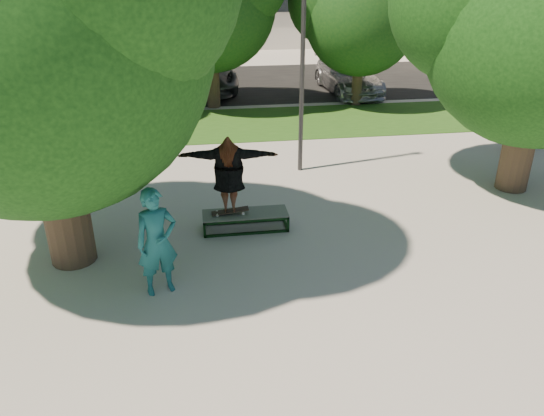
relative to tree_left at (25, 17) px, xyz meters
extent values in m
plane|color=gray|center=(4.29, -1.09, -4.42)|extent=(120.00, 120.00, 0.00)
cube|color=#214C15|center=(5.29, 8.41, -4.41)|extent=(30.00, 4.00, 0.02)
cube|color=black|center=(4.29, 14.91, -4.42)|extent=(40.00, 8.00, 0.01)
cylinder|color=#38281E|center=(0.09, -0.09, -2.82)|extent=(0.84, 0.84, 3.20)
sphere|color=black|center=(0.09, -0.09, -0.35)|extent=(5.80, 5.80, 5.80)
cylinder|color=#38281E|center=(10.29, 1.91, -2.92)|extent=(0.76, 0.76, 3.00)
sphere|color=black|center=(10.29, 1.91, -0.64)|extent=(5.20, 5.20, 5.20)
cylinder|color=#38281E|center=(-2.21, 9.91, -3.02)|extent=(0.44, 0.44, 2.80)
sphere|color=black|center=(-2.21, 9.91, -0.96)|extent=(4.40, 4.40, 4.40)
cylinder|color=#38281E|center=(3.29, 10.91, -2.92)|extent=(0.50, 0.50, 3.00)
sphere|color=black|center=(3.29, 10.91, -0.70)|extent=(4.80, 4.80, 4.80)
cylinder|color=#38281E|center=(8.79, 10.41, -3.12)|extent=(0.40, 0.40, 2.60)
sphere|color=black|center=(8.79, 10.41, -1.19)|extent=(4.20, 4.20, 4.20)
sphere|color=black|center=(7.74, 11.04, -0.67)|extent=(3.15, 3.15, 3.15)
cylinder|color=#2D2D30|center=(5.29, 3.91, -1.42)|extent=(0.12, 0.12, 6.00)
cube|color=#475147|center=(3.47, 0.69, -4.06)|extent=(1.80, 0.60, 0.03)
cylinder|color=white|center=(2.89, 0.61, -4.02)|extent=(0.06, 0.03, 0.06)
cylinder|color=white|center=(2.89, 0.77, -4.02)|extent=(0.06, 0.03, 0.06)
cylinder|color=white|center=(3.43, 0.61, -4.02)|extent=(0.06, 0.03, 0.06)
cylinder|color=white|center=(3.43, 0.77, -4.02)|extent=(0.06, 0.03, 0.06)
cube|color=black|center=(3.16, 0.69, -3.98)|extent=(0.78, 0.20, 0.10)
imported|color=#503B22|center=(3.16, 0.69, -3.15)|extent=(2.05, 0.79, 1.63)
imported|color=#195C60|center=(1.79, -1.39, -3.46)|extent=(0.81, 0.66, 1.93)
cube|color=brown|center=(11.85, 4.51, -4.24)|extent=(0.18, 0.18, 0.37)
cube|color=brown|center=(12.79, 4.91, -4.03)|extent=(2.70, 1.43, 0.07)
imported|color=silver|center=(-3.24, 15.03, -3.60)|extent=(2.87, 5.12, 1.65)
imported|color=black|center=(1.63, 13.47, -3.68)|extent=(1.57, 4.48, 1.47)
imported|color=#57565B|center=(2.63, 13.83, -3.61)|extent=(3.78, 6.26, 1.63)
imported|color=#A6A5AA|center=(9.05, 12.57, -3.73)|extent=(2.22, 4.87, 1.38)
camera|label=1|loc=(2.57, -9.33, 0.89)|focal=35.00mm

